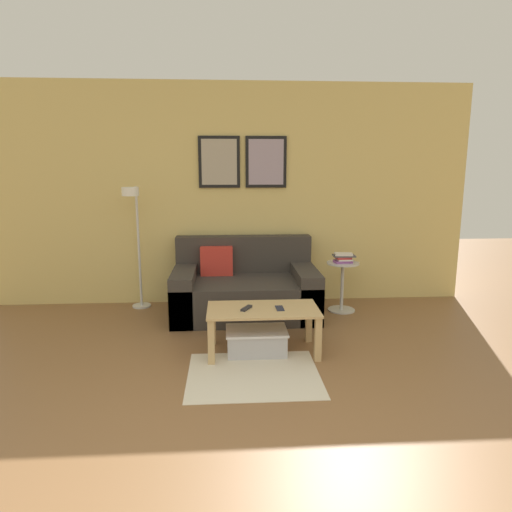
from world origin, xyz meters
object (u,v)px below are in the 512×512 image
at_px(storage_bin, 256,341).
at_px(remote_control, 246,308).
at_px(coffee_table, 263,317).
at_px(floor_lamp, 135,226).
at_px(couch, 244,289).
at_px(cell_phone, 280,308).
at_px(book_stack, 343,258).
at_px(side_table, 342,282).

bearing_deg(storage_bin, remote_control, -177.72).
height_order(coffee_table, floor_lamp, floor_lamp).
xyz_separation_m(couch, cell_phone, (0.26, -1.12, 0.13)).
xyz_separation_m(storage_bin, floor_lamp, (-1.25, 1.24, 0.86)).
bearing_deg(book_stack, storage_bin, -133.18).
bearing_deg(storage_bin, cell_phone, -1.68).
bearing_deg(book_stack, couch, 180.00).
height_order(floor_lamp, book_stack, floor_lamp).
xyz_separation_m(side_table, remote_control, (-1.13, -1.13, 0.07)).
xyz_separation_m(coffee_table, floor_lamp, (-1.31, 1.23, 0.64)).
xyz_separation_m(floor_lamp, book_stack, (2.29, -0.13, -0.35)).
height_order(storage_bin, floor_lamp, floor_lamp).
bearing_deg(coffee_table, couch, 96.04).
distance_m(coffee_table, side_table, 1.48).
distance_m(remote_control, cell_phone, 0.29).
height_order(coffee_table, remote_control, remote_control).
bearing_deg(side_table, couch, -179.34).
bearing_deg(book_stack, coffee_table, -131.85).
relative_size(remote_control, cell_phone, 1.07).
height_order(coffee_table, book_stack, book_stack).
relative_size(coffee_table, floor_lamp, 0.69).
height_order(couch, floor_lamp, floor_lamp).
distance_m(book_stack, remote_control, 1.60).
relative_size(couch, cell_phone, 11.10).
distance_m(coffee_table, cell_phone, 0.17).
distance_m(floor_lamp, book_stack, 2.32).
xyz_separation_m(floor_lamp, cell_phone, (1.45, -1.24, -0.56)).
bearing_deg(storage_bin, couch, 93.03).
bearing_deg(couch, book_stack, -0.00).
distance_m(couch, remote_control, 1.12).
xyz_separation_m(remote_control, cell_phone, (0.29, -0.00, -0.01)).
height_order(coffee_table, cell_phone, cell_phone).
xyz_separation_m(side_table, book_stack, (-0.00, -0.01, 0.28)).
xyz_separation_m(couch, side_table, (1.10, 0.01, 0.06)).
bearing_deg(remote_control, book_stack, 74.17).
xyz_separation_m(coffee_table, book_stack, (0.98, 1.10, 0.29)).
distance_m(storage_bin, remote_control, 0.31).
bearing_deg(cell_phone, remote_control, 177.87).
distance_m(floor_lamp, cell_phone, 1.99).
height_order(side_table, cell_phone, side_table).
xyz_separation_m(coffee_table, remote_control, (-0.14, -0.01, 0.09)).
height_order(couch, cell_phone, couch).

